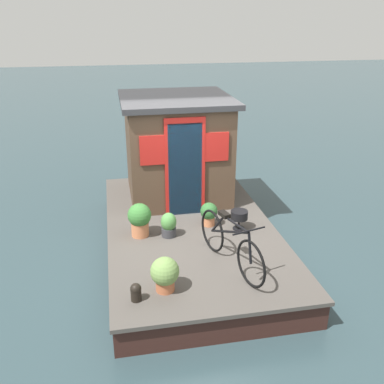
% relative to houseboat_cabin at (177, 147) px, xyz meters
% --- Properties ---
extents(ground_plane, '(60.00, 60.00, 0.00)m').
position_rel_houseboat_cabin_xyz_m(ground_plane, '(-1.41, 0.00, -1.47)').
color(ground_plane, '#2D4247').
extents(houseboat_deck, '(5.04, 2.85, 0.47)m').
position_rel_houseboat_cabin_xyz_m(houseboat_deck, '(-1.41, 0.00, -1.24)').
color(houseboat_deck, '#4C4742').
rests_on(houseboat_deck, ground_plane).
extents(houseboat_cabin, '(2.09, 2.08, 1.98)m').
position_rel_houseboat_cabin_xyz_m(houseboat_cabin, '(0.00, 0.00, 0.00)').
color(houseboat_cabin, '#4C3828').
rests_on(houseboat_cabin, houseboat_deck).
extents(bicycle, '(1.67, 0.62, 0.80)m').
position_rel_houseboat_cabin_xyz_m(bicycle, '(-2.83, -0.32, -0.63)').
color(bicycle, black).
rests_on(bicycle, houseboat_deck).
extents(potted_plant_mint, '(0.30, 0.30, 0.42)m').
position_rel_houseboat_cabin_xyz_m(potted_plant_mint, '(-1.49, -0.32, -0.77)').
color(potted_plant_mint, '#C6754C').
rests_on(potted_plant_mint, houseboat_deck).
extents(potted_plant_fern, '(0.26, 0.26, 0.41)m').
position_rel_houseboat_cabin_xyz_m(potted_plant_fern, '(-1.75, 0.42, -0.80)').
color(potted_plant_fern, '#38383D').
rests_on(potted_plant_fern, houseboat_deck).
extents(potted_plant_geranium, '(0.39, 0.39, 0.57)m').
position_rel_houseboat_cabin_xyz_m(potted_plant_geranium, '(-1.64, 0.88, -0.69)').
color(potted_plant_geranium, '#C6754C').
rests_on(potted_plant_geranium, houseboat_deck).
extents(potted_plant_lavender, '(0.39, 0.39, 0.49)m').
position_rel_houseboat_cabin_xyz_m(potted_plant_lavender, '(-3.25, 0.68, -0.74)').
color(potted_plant_lavender, '#B2603D').
rests_on(potted_plant_lavender, houseboat_deck).
extents(charcoal_grill, '(0.29, 0.29, 0.34)m').
position_rel_houseboat_cabin_xyz_m(charcoal_grill, '(-1.73, -0.79, -0.75)').
color(charcoal_grill, black).
rests_on(charcoal_grill, houseboat_deck).
extents(mooring_bollard, '(0.15, 0.15, 0.25)m').
position_rel_houseboat_cabin_xyz_m(mooring_bollard, '(-3.40, 1.07, -0.87)').
color(mooring_bollard, black).
rests_on(mooring_bollard, houseboat_deck).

